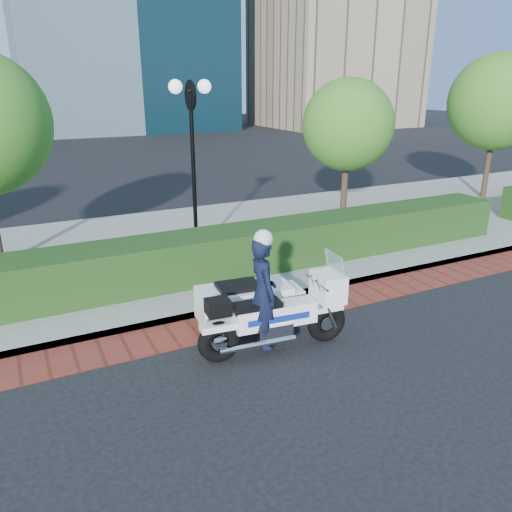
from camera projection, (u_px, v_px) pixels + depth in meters
name	position (u px, v px, depth m)	size (l,w,h in m)	color
ground	(251.00, 365.00, 8.01)	(120.00, 120.00, 0.00)	black
brick_strip	(216.00, 326.00, 9.27)	(60.00, 1.00, 0.01)	maroon
sidewalk	(150.00, 253.00, 13.04)	(60.00, 8.00, 0.15)	gray
hedge_main	(178.00, 260.00, 10.83)	(18.00, 1.20, 1.00)	black
lamppost	(192.00, 142.00, 11.84)	(1.02, 0.70, 4.21)	black
tree_c	(348.00, 125.00, 15.24)	(2.80, 2.80, 4.30)	#332319
tree_d	(497.00, 102.00, 17.80)	(3.40, 3.40, 5.16)	#332319
police_motorcycle	(261.00, 303.00, 8.51)	(2.67, 1.99, 2.15)	black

